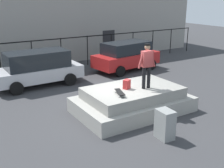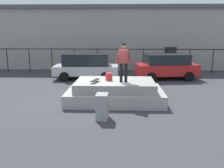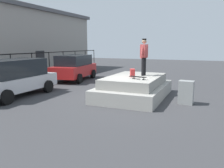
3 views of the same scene
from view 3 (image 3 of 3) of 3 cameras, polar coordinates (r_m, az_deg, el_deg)
The scene contains 8 objects.
ground_plane at distance 10.64m, azimuth 3.43°, elevation -3.84°, with size 60.00×60.00×0.00m, color #38383A.
concrete_ledge at distance 11.13m, azimuth 5.55°, elevation -0.87°, with size 4.50×2.81×1.00m.
skateboarder at distance 11.24m, azimuth 7.87°, elevation 7.22°, with size 0.79×0.29×1.76m.
skateboard at distance 10.06m, azimuth 6.31°, elevation 1.74°, with size 0.41×0.80×0.12m.
backpack at distance 10.75m, azimuth 5.05°, elevation 2.72°, with size 0.28×0.20×0.37m, color red.
car_silver_hatchback_near at distance 12.10m, azimuth -23.01°, elevation 1.58°, with size 4.46×2.11×1.79m.
car_red_hatchback_mid at distance 16.55m, azimuth -9.25°, elevation 4.14°, with size 4.37×2.46×1.76m.
utility_box at distance 10.24m, azimuth 17.74°, elevation -1.98°, with size 0.44×0.60×0.99m, color gray.
Camera 3 is at (-9.75, -3.45, 2.47)m, focal length 37.18 mm.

